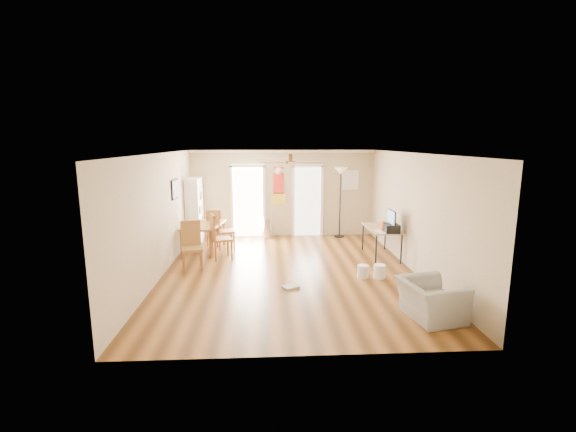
{
  "coord_description": "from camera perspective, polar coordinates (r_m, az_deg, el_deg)",
  "views": [
    {
      "loc": [
        -0.49,
        -8.36,
        2.83
      ],
      "look_at": [
        0.0,
        0.6,
        1.15
      ],
      "focal_mm": 24.69,
      "sensor_mm": 36.0,
      "label": 1
    }
  ],
  "objects": [
    {
      "name": "ceiling_fan",
      "position": [
        8.09,
        0.35,
        7.77
      ],
      "size": [
        1.24,
        1.24,
        0.2
      ],
      "primitive_type": null,
      "color": "#593819",
      "rests_on": "ceiling"
    },
    {
      "name": "floor",
      "position": [
        8.84,
        0.21,
        -8.07
      ],
      "size": [
        7.0,
        7.0,
        0.0
      ],
      "primitive_type": "plane",
      "color": "brown",
      "rests_on": "ground"
    },
    {
      "name": "bathroom_doorway",
      "position": [
        12.04,
        2.82,
        2.09
      ],
      "size": [
        0.8,
        0.1,
        2.1
      ],
      "primitive_type": null,
      "color": "white",
      "rests_on": "wall_back"
    },
    {
      "name": "wall_decal",
      "position": [
        11.91,
        -1.36,
        4.43
      ],
      "size": [
        0.46,
        0.03,
        1.1
      ],
      "primitive_type": "cube",
      "color": "red",
      "rests_on": "wall_back"
    },
    {
      "name": "printer",
      "position": [
        9.65,
        14.68,
        -1.72
      ],
      "size": [
        0.34,
        0.4,
        0.2
      ],
      "primitive_type": "cube",
      "rotation": [
        0.0,
        0.0,
        -0.05
      ],
      "color": "black",
      "rests_on": "computer_desk"
    },
    {
      "name": "orange_bottle",
      "position": [
        9.75,
        13.58,
        -1.42
      ],
      "size": [
        0.09,
        0.09,
        0.24
      ],
      "primitive_type": "cylinder",
      "rotation": [
        0.0,
        0.0,
        -0.14
      ],
      "color": "#D54412",
      "rests_on": "computer_desk"
    },
    {
      "name": "wastebasket_a",
      "position": [
        8.61,
        10.73,
        -7.84
      ],
      "size": [
        0.26,
        0.26,
        0.27
      ],
      "primitive_type": "cylinder",
      "rotation": [
        0.0,
        0.0,
        0.1
      ],
      "color": "white",
      "rests_on": "floor"
    },
    {
      "name": "dining_chair_far",
      "position": [
        11.3,
        -10.8,
        -1.52
      ],
      "size": [
        0.51,
        0.51,
        0.99
      ],
      "primitive_type": null,
      "rotation": [
        0.0,
        0.0,
        3.45
      ],
      "color": "#955A30",
      "rests_on": "floor"
    },
    {
      "name": "wall_right",
      "position": [
        9.1,
        17.79,
        0.41
      ],
      "size": [
        0.04,
        7.0,
        2.6
      ],
      "primitive_type": null,
      "color": "beige",
      "rests_on": "floor"
    },
    {
      "name": "dining_table",
      "position": [
        10.67,
        -12.01,
        -3.03
      ],
      "size": [
        1.06,
        1.54,
        0.72
      ],
      "primitive_type": null,
      "rotation": [
        0.0,
        0.0,
        -0.15
      ],
      "color": "olive",
      "rests_on": "floor"
    },
    {
      "name": "floor_cloth",
      "position": [
        7.91,
        0.38,
        -10.18
      ],
      "size": [
        0.37,
        0.35,
        0.04
      ],
      "primitive_type": "cube",
      "rotation": [
        0.0,
        0.0,
        0.51
      ],
      "color": "#A4A39E",
      "rests_on": "floor"
    },
    {
      "name": "bookshelf",
      "position": [
        11.57,
        -13.32,
        0.81
      ],
      "size": [
        0.55,
        0.89,
        1.84
      ],
      "primitive_type": null,
      "rotation": [
        0.0,
        0.0,
        -0.23
      ],
      "color": "white",
      "rests_on": "floor"
    },
    {
      "name": "dining_chair_right_b",
      "position": [
        9.83,
        -9.54,
        -2.93
      ],
      "size": [
        0.58,
        0.58,
        1.11
      ],
      "primitive_type": null,
      "rotation": [
        0.0,
        0.0,
        1.9
      ],
      "color": "#AC7637",
      "rests_on": "floor"
    },
    {
      "name": "dining_chair_right_a",
      "position": [
        10.72,
        -9.0,
        -1.88
      ],
      "size": [
        0.54,
        0.54,
        1.07
      ],
      "primitive_type": null,
      "rotation": [
        0.0,
        0.0,
        1.84
      ],
      "color": "#A16E34",
      "rests_on": "floor"
    },
    {
      "name": "dining_chair_near",
      "position": [
        9.15,
        -13.66,
        -4.23
      ],
      "size": [
        0.54,
        0.54,
        1.07
      ],
      "primitive_type": null,
      "rotation": [
        0.0,
        0.0,
        0.26
      ],
      "color": "olive",
      "rests_on": "floor"
    },
    {
      "name": "computer_desk",
      "position": [
        10.19,
        13.24,
        -3.69
      ],
      "size": [
        0.68,
        1.36,
        0.73
      ],
      "primitive_type": null,
      "color": "tan",
      "rests_on": "floor"
    },
    {
      "name": "wall_front",
      "position": [
        5.12,
        2.53,
        -6.79
      ],
      "size": [
        5.5,
        0.04,
        2.6
      ],
      "primitive_type": null,
      "color": "beige",
      "rests_on": "floor"
    },
    {
      "name": "wall_back",
      "position": [
        11.97,
        -0.76,
        3.25
      ],
      "size": [
        5.5,
        0.04,
        2.6
      ],
      "primitive_type": null,
      "color": "beige",
      "rests_on": "floor"
    },
    {
      "name": "wastebasket_b",
      "position": [
        8.65,
        13.06,
        -7.77
      ],
      "size": [
        0.31,
        0.31,
        0.29
      ],
      "primitive_type": "cylinder",
      "rotation": [
        0.0,
        0.0,
        0.31
      ],
      "color": "white",
      "rests_on": "floor"
    },
    {
      "name": "wall_left",
      "position": [
        8.79,
        -17.97,
        0.06
      ],
      "size": [
        0.04,
        7.0,
        2.6
      ],
      "primitive_type": null,
      "color": "beige",
      "rests_on": "floor"
    },
    {
      "name": "ac_grille",
      "position": [
        12.15,
        8.98,
        5.14
      ],
      "size": [
        0.5,
        0.04,
        0.6
      ],
      "primitive_type": "cube",
      "color": "white",
      "rests_on": "wall_back"
    },
    {
      "name": "keyboard",
      "position": [
        9.62,
        13.19,
        -2.24
      ],
      "size": [
        0.23,
        0.45,
        0.02
      ],
      "primitive_type": "cube",
      "rotation": [
        0.0,
        0.0,
        0.2
      ],
      "color": "white",
      "rests_on": "computer_desk"
    },
    {
      "name": "crown_molding",
      "position": [
        8.38,
        0.23,
        8.76
      ],
      "size": [
        5.5,
        7.0,
        0.08
      ],
      "primitive_type": null,
      "color": "white",
      "rests_on": "wall_back"
    },
    {
      "name": "ceiling",
      "position": [
        8.38,
        0.23,
        9.03
      ],
      "size": [
        5.5,
        7.0,
        0.0
      ],
      "primitive_type": null,
      "color": "silver",
      "rests_on": "floor"
    },
    {
      "name": "armchair",
      "position": [
        6.94,
        19.88,
        -11.32
      ],
      "size": [
        1.0,
        1.1,
        0.62
      ],
      "primitive_type": "imported",
      "rotation": [
        0.0,
        0.0,
        1.76
      ],
      "color": "#9B9C97",
      "rests_on": "floor"
    },
    {
      "name": "kitchen_doorway",
      "position": [
        11.99,
        -5.78,
        2.01
      ],
      "size": [
        0.9,
        0.1,
        2.1
      ],
      "primitive_type": null,
      "color": "white",
      "rests_on": "wall_back"
    },
    {
      "name": "framed_poster",
      "position": [
        10.08,
        -15.96,
        3.76
      ],
      "size": [
        0.04,
        0.66,
        0.48
      ],
      "primitive_type": "cube",
      "color": "black",
      "rests_on": "wall_left"
    },
    {
      "name": "trash_can",
      "position": [
        11.87,
        -3.01,
        -1.7
      ],
      "size": [
        0.31,
        0.31,
        0.61
      ],
      "primitive_type": "cylinder",
      "rotation": [
        0.0,
        0.0,
        0.12
      ],
      "color": "#BCBBBE",
      "rests_on": "floor"
    },
    {
      "name": "torchiere_lamp",
      "position": [
        11.95,
        7.51,
        1.92
      ],
      "size": [
        0.44,
        0.44,
        2.09
      ],
      "primitive_type": null,
      "rotation": [
        0.0,
        0.0,
        -0.13
      ],
      "color": "black",
      "rests_on": "floor"
    },
    {
      "name": "imac",
      "position": [
        9.71,
        14.68,
        -0.68
      ],
      "size": [
        0.11,
        0.56,
        0.52
      ],
      "primitive_type": null,
      "rotation": [
        0.0,
        0.0,
        0.06
      ],
      "color": "black",
      "rests_on": "computer_desk"
    }
  ]
}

